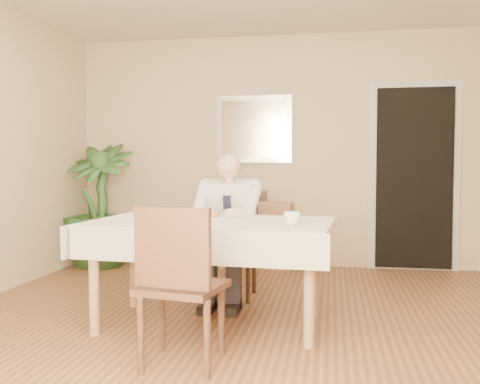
% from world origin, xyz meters
% --- Properties ---
extents(room, '(5.00, 5.02, 2.60)m').
position_xyz_m(room, '(0.00, 0.00, 1.30)').
color(room, brown).
rests_on(room, ground).
extents(window, '(1.34, 0.04, 1.44)m').
position_xyz_m(window, '(0.00, -2.47, 1.45)').
color(window, beige).
rests_on(window, room).
extents(doorway, '(0.96, 0.07, 2.10)m').
position_xyz_m(doorway, '(1.55, 2.46, 1.00)').
color(doorway, beige).
rests_on(doorway, ground).
extents(mirror, '(0.86, 0.04, 0.76)m').
position_xyz_m(mirror, '(-0.21, 2.47, 1.55)').
color(mirror, silver).
rests_on(mirror, room).
extents(dining_table, '(1.78, 1.12, 0.75)m').
position_xyz_m(dining_table, '(-0.18, 0.16, 0.67)').
color(dining_table, '#AC7A51').
rests_on(dining_table, ground).
extents(chair_far, '(0.44, 0.44, 0.87)m').
position_xyz_m(chair_far, '(-0.18, 1.03, 0.49)').
color(chair_far, '#3D2417').
rests_on(chair_far, ground).
extents(chair_near, '(0.50, 0.50, 0.93)m').
position_xyz_m(chair_near, '(-0.17, -0.70, 0.52)').
color(chair_near, '#3D2417').
rests_on(chair_near, ground).
extents(seated_man, '(0.48, 0.72, 1.24)m').
position_xyz_m(seated_man, '(-0.18, 0.75, 0.69)').
color(seated_man, white).
rests_on(seated_man, ground).
extents(plate, '(0.26, 0.26, 0.02)m').
position_xyz_m(plate, '(-0.22, 0.33, 0.76)').
color(plate, white).
rests_on(plate, dining_table).
extents(food, '(0.14, 0.14, 0.06)m').
position_xyz_m(food, '(-0.22, 0.33, 0.78)').
color(food, '#8E6039').
rests_on(food, dining_table).
extents(knife, '(0.01, 0.13, 0.01)m').
position_xyz_m(knife, '(-0.18, 0.27, 0.78)').
color(knife, silver).
rests_on(knife, dining_table).
extents(fork, '(0.01, 0.13, 0.01)m').
position_xyz_m(fork, '(-0.26, 0.27, 0.78)').
color(fork, silver).
rests_on(fork, dining_table).
extents(coffee_mug, '(0.14, 0.14, 0.09)m').
position_xyz_m(coffee_mug, '(0.42, -0.03, 0.80)').
color(coffee_mug, white).
rests_on(coffee_mug, dining_table).
extents(sideboard, '(0.93, 0.39, 0.73)m').
position_xyz_m(sideboard, '(-0.21, 2.32, 0.36)').
color(sideboard, '#AC7A51').
rests_on(sideboard, ground).
extents(photo_frame_left, '(0.10, 0.02, 0.14)m').
position_xyz_m(photo_frame_left, '(-0.62, 2.33, 0.80)').
color(photo_frame_left, silver).
rests_on(photo_frame_left, sideboard).
extents(photo_frame_center, '(0.10, 0.02, 0.14)m').
position_xyz_m(photo_frame_center, '(-0.39, 2.35, 0.80)').
color(photo_frame_center, silver).
rests_on(photo_frame_center, sideboard).
extents(photo_frame_right, '(0.10, 0.02, 0.14)m').
position_xyz_m(photo_frame_right, '(-0.09, 2.34, 0.80)').
color(photo_frame_right, silver).
rests_on(photo_frame_right, sideboard).
extents(potted_palm, '(0.86, 0.86, 1.39)m').
position_xyz_m(potted_palm, '(-1.92, 2.10, 0.69)').
color(potted_palm, '#275122').
rests_on(potted_palm, ground).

